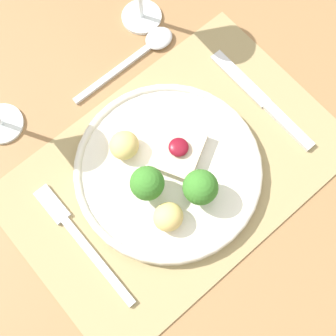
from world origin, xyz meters
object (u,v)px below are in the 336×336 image
fork (77,236)px  spoon (146,48)px  knife (268,106)px  dinner_plate (168,171)px

fork → spoon: size_ratio=1.09×
knife → spoon: (-0.08, 0.21, -0.00)m
fork → spoon: (0.28, 0.17, -0.00)m
spoon → dinner_plate: bearing=-119.5°
fork → spoon: 0.33m
dinner_plate → spoon: 0.22m
dinner_plate → knife: dinner_plate is taller
fork → knife: 0.36m
dinner_plate → fork: 0.16m
dinner_plate → spoon: (0.11, 0.19, -0.01)m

